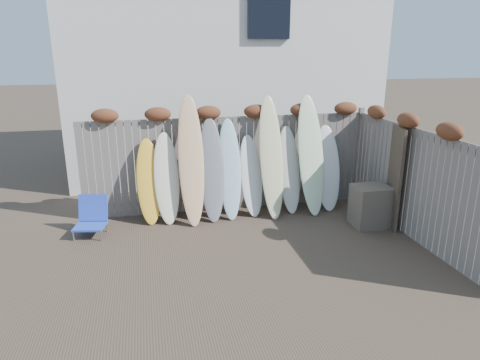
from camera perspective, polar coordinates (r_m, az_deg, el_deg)
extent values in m
plane|color=#493A2D|center=(7.22, 2.11, -10.36)|extent=(80.00, 80.00, 0.00)
cube|color=slate|center=(9.06, -1.66, 2.17)|extent=(6.00, 0.10, 2.00)
cube|color=slate|center=(10.04, 15.43, 3.32)|extent=(0.10, 0.10, 2.10)
ellipsoid|color=brown|center=(8.68, -17.58, 8.15)|extent=(0.52, 0.28, 0.28)
ellipsoid|color=brown|center=(8.65, -10.91, 8.60)|extent=(0.52, 0.28, 0.28)
ellipsoid|color=brown|center=(8.74, -4.27, 8.94)|extent=(0.52, 0.28, 0.28)
ellipsoid|color=brown|center=(8.93, 2.16, 9.16)|extent=(0.52, 0.28, 0.28)
ellipsoid|color=brown|center=(9.24, 8.25, 9.25)|extent=(0.52, 0.28, 0.28)
ellipsoid|color=brown|center=(9.63, 13.90, 9.25)|extent=(0.52, 0.28, 0.28)
cube|color=slate|center=(8.24, 22.43, -0.66)|extent=(0.10, 4.40, 2.00)
ellipsoid|color=brown|center=(7.43, 26.16, 5.83)|extent=(0.28, 0.56, 0.28)
ellipsoid|color=brown|center=(8.31, 21.51, 7.40)|extent=(0.28, 0.56, 0.28)
ellipsoid|color=brown|center=(9.23, 17.74, 8.62)|extent=(0.28, 0.56, 0.28)
cube|color=silver|center=(12.88, -3.08, 15.57)|extent=(8.00, 5.00, 6.00)
cube|color=black|center=(10.61, 3.90, 21.74)|extent=(1.00, 0.12, 1.30)
cube|color=blue|center=(8.39, -19.35, -5.83)|extent=(0.62, 0.57, 0.03)
cube|color=blue|center=(8.52, -19.00, -3.49)|extent=(0.56, 0.27, 0.50)
cylinder|color=silver|center=(8.33, -21.32, -6.95)|extent=(0.03, 0.03, 0.20)
cylinder|color=silver|center=(8.68, -20.43, -5.88)|extent=(0.03, 0.03, 0.20)
cylinder|color=#A7A8AE|center=(8.18, -18.05, -7.06)|extent=(0.03, 0.03, 0.20)
cylinder|color=#B3B3BB|center=(8.53, -17.29, -5.97)|extent=(0.03, 0.03, 0.20)
cube|color=#68574E|center=(8.72, 17.03, -3.32)|extent=(0.69, 0.58, 0.80)
cube|color=#362F20|center=(8.91, 19.40, 0.81)|extent=(0.41, 1.28, 1.96)
ellipsoid|color=yellow|center=(8.61, -12.06, -0.22)|extent=(0.48, 0.60, 1.65)
ellipsoid|color=#EEE7CA|center=(8.55, -9.76, 0.21)|extent=(0.50, 0.64, 1.77)
ellipsoid|color=#E8BD7F|center=(8.41, -6.54, 2.63)|extent=(0.53, 0.89, 2.49)
ellipsoid|color=slate|center=(8.57, -3.80, 1.35)|extent=(0.53, 0.74, 2.02)
ellipsoid|color=#A5D2E0|center=(8.66, -1.38, 1.45)|extent=(0.50, 0.73, 1.99)
ellipsoid|color=white|center=(8.82, 1.50, 0.56)|extent=(0.52, 0.64, 1.64)
ellipsoid|color=beige|center=(8.73, 4.19, 3.04)|extent=(0.49, 0.86, 2.44)
ellipsoid|color=silver|center=(9.06, 6.58, 1.36)|extent=(0.46, 0.64, 1.79)
ellipsoid|color=#CFECBE|center=(9.03, 9.44, 3.31)|extent=(0.55, 0.85, 2.43)
ellipsoid|color=white|center=(9.34, 11.58, 1.59)|extent=(0.58, 0.67, 1.78)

